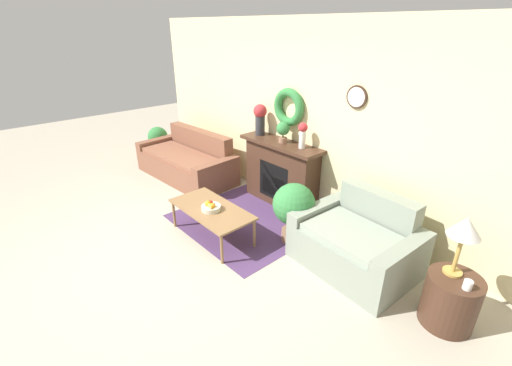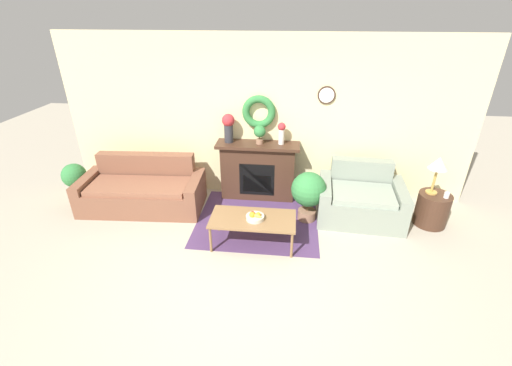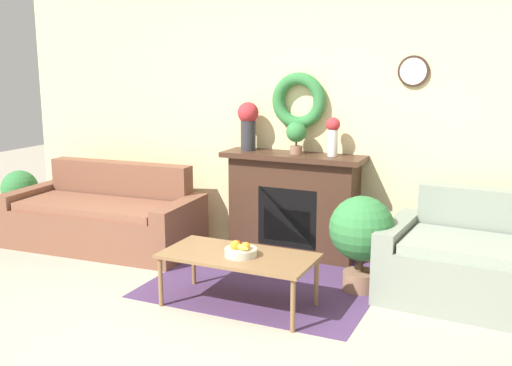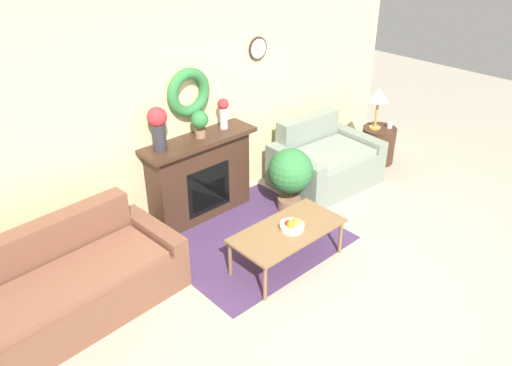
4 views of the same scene
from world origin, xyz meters
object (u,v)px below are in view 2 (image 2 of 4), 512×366
object	(u,v)px
side_table_by_loveseat	(432,209)
mug	(447,195)
vase_on_mantel_left	(228,126)
fireplace	(258,170)
vase_on_mantel_right	(282,132)
potted_plant_floor_by_couch	(75,179)
loveseat_right	(360,200)
coffee_table	(253,220)
potted_plant_floor_by_loveseat	(309,191)
potted_plant_on_mantel	(260,133)
fruit_bowl	(255,217)
table_lamp	(438,165)
couch_left	(143,191)

from	to	relation	value
side_table_by_loveseat	mug	distance (m)	0.33
side_table_by_loveseat	vase_on_mantel_left	xyz separation A→B (m)	(-3.23, 0.57, 1.03)
fireplace	vase_on_mantel_right	size ratio (longest dim) A/B	3.83
potted_plant_floor_by_couch	loveseat_right	bearing A→B (deg)	0.22
coffee_table	potted_plant_floor_by_loveseat	world-z (taller)	potted_plant_floor_by_loveseat
potted_plant_floor_by_couch	potted_plant_floor_by_loveseat	size ratio (longest dim) A/B	0.85
potted_plant_floor_by_couch	side_table_by_loveseat	bearing A→B (deg)	-0.84
side_table_by_loveseat	potted_plant_floor_by_loveseat	distance (m)	1.91
vase_on_mantel_right	potted_plant_on_mantel	size ratio (longest dim) A/B	1.17
vase_on_mantel_right	potted_plant_floor_by_couch	size ratio (longest dim) A/B	0.53
loveseat_right	potted_plant_floor_by_loveseat	world-z (taller)	loveseat_right
fruit_bowl	coffee_table	bearing A→B (deg)	138.66
coffee_table	mug	world-z (taller)	mug
mug	vase_on_mantel_left	world-z (taller)	vase_on_mantel_left
fruit_bowl	vase_on_mantel_right	xyz separation A→B (m)	(0.28, 1.39, 0.75)
coffee_table	mug	size ratio (longest dim) A/B	13.69
side_table_by_loveseat	vase_on_mantel_right	distance (m)	2.62
table_lamp	mug	xyz separation A→B (m)	(0.17, -0.13, -0.42)
couch_left	vase_on_mantel_left	size ratio (longest dim) A/B	4.25
couch_left	side_table_by_loveseat	xyz separation A→B (m)	(4.62, -0.04, -0.03)
potted_plant_floor_by_couch	mug	bearing A→B (deg)	-1.63
table_lamp	potted_plant_on_mantel	xyz separation A→B (m)	(-2.66, 0.50, 0.22)
side_table_by_loveseat	potted_plant_on_mantel	world-z (taller)	potted_plant_on_mantel
loveseat_right	fruit_bowl	xyz separation A→B (m)	(-1.58, -0.92, 0.16)
fireplace	couch_left	world-z (taller)	fireplace
fruit_bowl	fireplace	bearing A→B (deg)	94.35
side_table_by_loveseat	vase_on_mantel_left	bearing A→B (deg)	169.97
fireplace	side_table_by_loveseat	world-z (taller)	fireplace
coffee_table	fireplace	bearing A→B (deg)	93.12
fireplace	table_lamp	xyz separation A→B (m)	(2.69, -0.52, 0.47)
couch_left	potted_plant_floor_by_loveseat	distance (m)	2.73
coffee_table	side_table_by_loveseat	distance (m)	2.79
vase_on_mantel_left	vase_on_mantel_right	distance (m)	0.87
potted_plant_floor_by_loveseat	couch_left	bearing A→B (deg)	177.69
potted_plant_floor_by_couch	potted_plant_on_mantel	bearing A→B (deg)	8.55
fruit_bowl	vase_on_mantel_left	bearing A→B (deg)	113.03
loveseat_right	fruit_bowl	size ratio (longest dim) A/B	5.43
coffee_table	vase_on_mantel_right	size ratio (longest dim) A/B	3.27
couch_left	potted_plant_floor_by_couch	world-z (taller)	couch_left
side_table_by_loveseat	potted_plant_floor_by_couch	bearing A→B (deg)	179.16
couch_left	vase_on_mantel_left	bearing A→B (deg)	17.73
table_lamp	potted_plant_on_mantel	world-z (taller)	potted_plant_on_mantel
loveseat_right	vase_on_mantel_right	world-z (taller)	vase_on_mantel_right
fruit_bowl	mug	size ratio (longest dim) A/B	2.90
table_lamp	potted_plant_on_mantel	size ratio (longest dim) A/B	1.88
vase_on_mantel_left	potted_plant_on_mantel	xyz separation A→B (m)	(0.52, -0.02, -0.09)
vase_on_mantel_left	potted_plant_on_mantel	size ratio (longest dim) A/B	1.54
fireplace	couch_left	size ratio (longest dim) A/B	0.68
potted_plant_floor_by_couch	potted_plant_floor_by_loveseat	bearing A→B (deg)	-2.32
potted_plant_on_mantel	potted_plant_floor_by_loveseat	distance (m)	1.25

